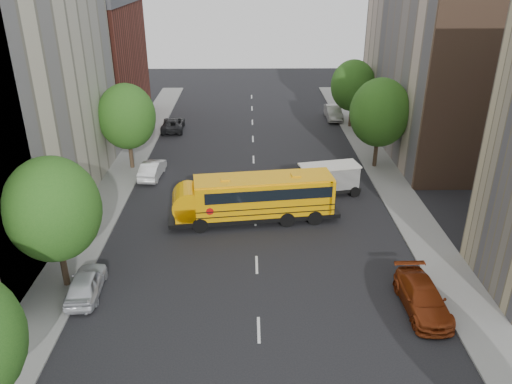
{
  "coord_description": "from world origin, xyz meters",
  "views": [
    {
      "loc": [
        -0.45,
        -28.07,
        17.09
      ],
      "look_at": [
        0.02,
        2.0,
        3.11
      ],
      "focal_mm": 35.0,
      "sensor_mm": 36.0,
      "label": 1
    }
  ],
  "objects_px": {
    "parked_car_3": "(423,298)",
    "safari_truck": "(323,179)",
    "street_tree_1": "(53,209)",
    "parked_car_5": "(333,113)",
    "parked_car_0": "(86,283)",
    "parked_car_1": "(152,169)",
    "school_bus": "(252,196)",
    "street_tree_5": "(353,86)",
    "street_tree_2": "(127,117)",
    "parked_car_2": "(173,124)",
    "street_tree_4": "(380,113)"
  },
  "relations": [
    {
      "from": "parked_car_3",
      "to": "safari_truck",
      "type": "bearing_deg",
      "value": 101.32
    },
    {
      "from": "street_tree_1",
      "to": "parked_car_5",
      "type": "height_order",
      "value": "street_tree_1"
    },
    {
      "from": "parked_car_0",
      "to": "parked_car_3",
      "type": "relative_size",
      "value": 0.83
    },
    {
      "from": "parked_car_1",
      "to": "parked_car_5",
      "type": "relative_size",
      "value": 0.91
    },
    {
      "from": "safari_truck",
      "to": "school_bus",
      "type": "bearing_deg",
      "value": -154.4
    },
    {
      "from": "street_tree_1",
      "to": "street_tree_5",
      "type": "distance_m",
      "value": 37.2
    },
    {
      "from": "parked_car_1",
      "to": "parked_car_5",
      "type": "distance_m",
      "value": 25.18
    },
    {
      "from": "street_tree_2",
      "to": "parked_car_2",
      "type": "relative_size",
      "value": 1.53
    },
    {
      "from": "street_tree_2",
      "to": "parked_car_5",
      "type": "relative_size",
      "value": 1.6
    },
    {
      "from": "street_tree_1",
      "to": "parked_car_3",
      "type": "bearing_deg",
      "value": -7.04
    },
    {
      "from": "street_tree_1",
      "to": "parked_car_0",
      "type": "height_order",
      "value": "street_tree_1"
    },
    {
      "from": "safari_truck",
      "to": "parked_car_5",
      "type": "relative_size",
      "value": 1.27
    },
    {
      "from": "street_tree_2",
      "to": "safari_truck",
      "type": "xyz_separation_m",
      "value": [
        16.49,
        -5.8,
        -3.51
      ]
    },
    {
      "from": "street_tree_1",
      "to": "school_bus",
      "type": "distance_m",
      "value": 13.67
    },
    {
      "from": "street_tree_5",
      "to": "parked_car_2",
      "type": "distance_m",
      "value": 20.22
    },
    {
      "from": "street_tree_2",
      "to": "school_bus",
      "type": "relative_size",
      "value": 0.62
    },
    {
      "from": "street_tree_4",
      "to": "street_tree_5",
      "type": "height_order",
      "value": "street_tree_4"
    },
    {
      "from": "street_tree_1",
      "to": "street_tree_4",
      "type": "xyz_separation_m",
      "value": [
        22.0,
        18.0,
        0.12
      ]
    },
    {
      "from": "street_tree_5",
      "to": "parked_car_3",
      "type": "distance_m",
      "value": 32.76
    },
    {
      "from": "street_tree_2",
      "to": "parked_car_3",
      "type": "relative_size",
      "value": 1.5
    },
    {
      "from": "street_tree_2",
      "to": "street_tree_4",
      "type": "distance_m",
      "value": 22.0
    },
    {
      "from": "street_tree_4",
      "to": "parked_car_0",
      "type": "bearing_deg",
      "value": -137.55
    },
    {
      "from": "school_bus",
      "to": "parked_car_2",
      "type": "relative_size",
      "value": 2.46
    },
    {
      "from": "school_bus",
      "to": "safari_truck",
      "type": "distance_m",
      "value": 7.21
    },
    {
      "from": "parked_car_1",
      "to": "street_tree_5",
      "type": "bearing_deg",
      "value": -140.2
    },
    {
      "from": "street_tree_5",
      "to": "school_bus",
      "type": "xyz_separation_m",
      "value": [
        -11.22,
        -22.16,
        -2.79
      ]
    },
    {
      "from": "street_tree_2",
      "to": "parked_car_2",
      "type": "distance_m",
      "value": 12.11
    },
    {
      "from": "street_tree_5",
      "to": "parked_car_1",
      "type": "xyz_separation_m",
      "value": [
        -19.8,
        -14.03,
        -3.98
      ]
    },
    {
      "from": "parked_car_1",
      "to": "parked_car_2",
      "type": "xyz_separation_m",
      "value": [
        0.0,
        13.2,
        -0.03
      ]
    },
    {
      "from": "street_tree_5",
      "to": "parked_car_5",
      "type": "xyz_separation_m",
      "value": [
        -1.4,
        3.16,
        -3.91
      ]
    },
    {
      "from": "street_tree_5",
      "to": "parked_car_5",
      "type": "distance_m",
      "value": 5.22
    },
    {
      "from": "street_tree_1",
      "to": "parked_car_5",
      "type": "xyz_separation_m",
      "value": [
        20.6,
        33.16,
        -4.16
      ]
    },
    {
      "from": "safari_truck",
      "to": "parked_car_5",
      "type": "height_order",
      "value": "safari_truck"
    },
    {
      "from": "street_tree_4",
      "to": "parked_car_5",
      "type": "distance_m",
      "value": 15.81
    },
    {
      "from": "street_tree_5",
      "to": "parked_car_1",
      "type": "relative_size",
      "value": 1.71
    },
    {
      "from": "school_bus",
      "to": "parked_car_0",
      "type": "xyz_separation_m",
      "value": [
        -9.38,
        -8.69,
        -1.18
      ]
    },
    {
      "from": "safari_truck",
      "to": "parked_car_2",
      "type": "height_order",
      "value": "safari_truck"
    },
    {
      "from": "safari_truck",
      "to": "parked_car_5",
      "type": "bearing_deg",
      "value": 67.16
    },
    {
      "from": "parked_car_1",
      "to": "parked_car_0",
      "type": "bearing_deg",
      "value": 91.75
    },
    {
      "from": "street_tree_4",
      "to": "street_tree_5",
      "type": "bearing_deg",
      "value": 90.0
    },
    {
      "from": "street_tree_1",
      "to": "safari_truck",
      "type": "relative_size",
      "value": 1.29
    },
    {
      "from": "street_tree_1",
      "to": "parked_car_3",
      "type": "distance_m",
      "value": 20.39
    },
    {
      "from": "parked_car_5",
      "to": "street_tree_5",
      "type": "bearing_deg",
      "value": -65.96
    },
    {
      "from": "parked_car_0",
      "to": "school_bus",
      "type": "bearing_deg",
      "value": -140.35
    },
    {
      "from": "street_tree_1",
      "to": "school_bus",
      "type": "height_order",
      "value": "street_tree_1"
    },
    {
      "from": "parked_car_3",
      "to": "parked_car_1",
      "type": "bearing_deg",
      "value": 132.28
    },
    {
      "from": "safari_truck",
      "to": "parked_car_3",
      "type": "xyz_separation_m",
      "value": [
        3.31,
        -14.64,
        -0.58
      ]
    },
    {
      "from": "street_tree_2",
      "to": "parked_car_5",
      "type": "bearing_deg",
      "value": 36.34
    },
    {
      "from": "street_tree_5",
      "to": "school_bus",
      "type": "relative_size",
      "value": 0.61
    },
    {
      "from": "school_bus",
      "to": "parked_car_2",
      "type": "bearing_deg",
      "value": 104.71
    }
  ]
}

